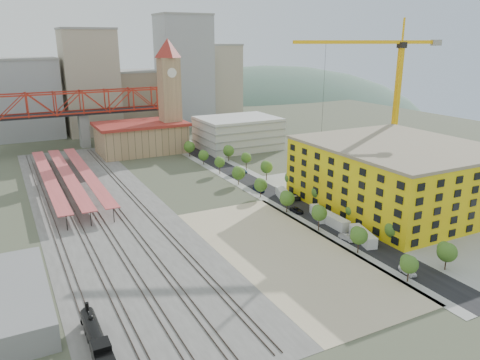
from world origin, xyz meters
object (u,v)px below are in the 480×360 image
site_trailer_d (283,195)px  site_trailer_a (363,236)px  clock_tower (169,85)px  site_trailer_b (334,221)px  car_0 (408,271)px  locomotive (98,343)px  construction_building (397,175)px  site_trailer_c (319,214)px  tower_crane (389,81)px

site_trailer_d → site_trailer_a: bearing=-72.6°
clock_tower → site_trailer_d: bearing=-84.3°
site_trailer_b → car_0: bearing=-95.8°
locomotive → site_trailer_a: locomotive is taller
construction_building → site_trailer_c: construction_building is taller
tower_crane → site_trailer_b: size_ratio=5.28×
locomotive → tower_crane: (113.51, 57.55, 31.66)m
site_trailer_a → site_trailer_b: site_trailer_b is taller
construction_building → site_trailer_a: (-26.00, -15.44, -8.02)m
construction_building → tower_crane: 43.01m
locomotive → site_trailer_a: (66.00, 13.78, -0.55)m
clock_tower → construction_building: (34.00, -99.99, -19.29)m
clock_tower → site_trailer_b: 107.94m
tower_crane → construction_building: bearing=-127.2°
car_0 → locomotive: bearing=-174.3°
site_trailer_b → car_0: (-3.00, -28.48, -0.64)m
locomotive → car_0: bearing=-3.1°
construction_building → site_trailer_d: size_ratio=5.15×
site_trailer_c → car_0: site_trailer_c is taller
clock_tower → site_trailer_d: (8.00, -79.62, -27.35)m
locomotive → car_0: size_ratio=4.59×
construction_building → locomotive: 96.82m
site_trailer_a → site_trailer_d: bearing=105.5°
construction_building → site_trailer_c: 27.33m
construction_building → site_trailer_b: 27.52m
clock_tower → locomotive: size_ratio=2.51×
clock_tower → site_trailer_a: bearing=-86.0°
site_trailer_d → tower_crane: bearing=26.9°
locomotive → site_trailer_a: size_ratio=2.05×
site_trailer_a → clock_tower: bearing=109.5°
clock_tower → car_0: clock_tower is taller
site_trailer_a → site_trailer_c: 17.67m
clock_tower → construction_building: size_ratio=1.03×
tower_crane → car_0: bearing=-129.7°
site_trailer_b → car_0: size_ratio=2.28×
construction_building → car_0: (-29.00, -32.61, -8.64)m
site_trailer_a → site_trailer_c: bearing=105.5°
clock_tower → locomotive: (-58.00, -129.22, -26.76)m
clock_tower → car_0: size_ratio=11.50×
locomotive → tower_crane: 131.14m
construction_building → tower_crane: tower_crane is taller
clock_tower → tower_crane: 90.78m
site_trailer_c → site_trailer_b: bearing=-72.3°
site_trailer_a → site_trailer_c: size_ratio=1.08×
construction_building → site_trailer_d: 34.00m
construction_building → locomotive: (-92.00, -29.22, -7.48)m
clock_tower → site_trailer_b: size_ratio=5.05×
clock_tower → site_trailer_c: bearing=-85.3°
site_trailer_b → site_trailer_c: size_ratio=1.10×
construction_building → site_trailer_b: construction_building is taller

